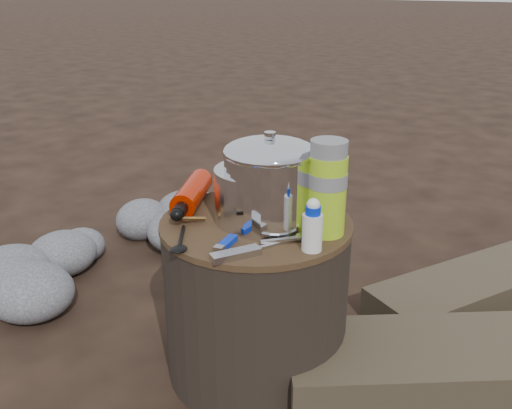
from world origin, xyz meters
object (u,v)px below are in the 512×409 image
Objects in this scene: travel_mug at (312,188)px; stump at (256,297)px; fuel_bottle at (192,193)px; thermos at (327,189)px; camping_pot at (269,181)px.

stump is at bearing -123.66° from travel_mug.
stump is 3.53× the size of travel_mug.
fuel_bottle is 0.32m from travel_mug.
stump is at bearing -169.03° from thermos.
fuel_bottle is 1.22× the size of thermos.
camping_pot reaches higher than travel_mug.
thermos is (0.37, 0.04, 0.08)m from fuel_bottle.
fuel_bottle is 0.38m from thermos.
camping_pot is 1.62× the size of travel_mug.
fuel_bottle is at bearing -155.43° from travel_mug.
travel_mug is at bearing 56.34° from stump.
camping_pot is at bearing -113.13° from travel_mug.
fuel_bottle is at bearing -178.87° from stump.
thermos is at bearing 10.45° from camping_pot.
thermos reaches higher than fuel_bottle.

